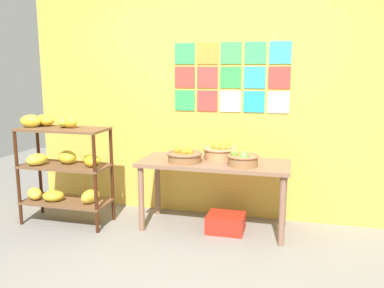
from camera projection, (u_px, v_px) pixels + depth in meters
ground at (177, 280)px, 3.16m from camera, size 9.07×9.07×0.00m
back_wall_with_art at (217, 96)px, 4.40m from camera, size 4.37×0.07×2.71m
banana_shelf_unit at (62, 160)px, 4.26m from camera, size 0.96×0.48×1.18m
display_table at (214, 170)px, 4.09m from camera, size 1.53×0.62×0.72m
fruit_basket_back_left at (243, 159)px, 3.87m from camera, size 0.31×0.31×0.16m
fruit_basket_back_right at (185, 156)px, 4.05m from camera, size 0.36×0.36×0.15m
fruit_basket_right at (220, 152)px, 4.16m from camera, size 0.36×0.36×0.18m
produce_crate_under_table at (226, 223)px, 4.11m from camera, size 0.38×0.32×0.18m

